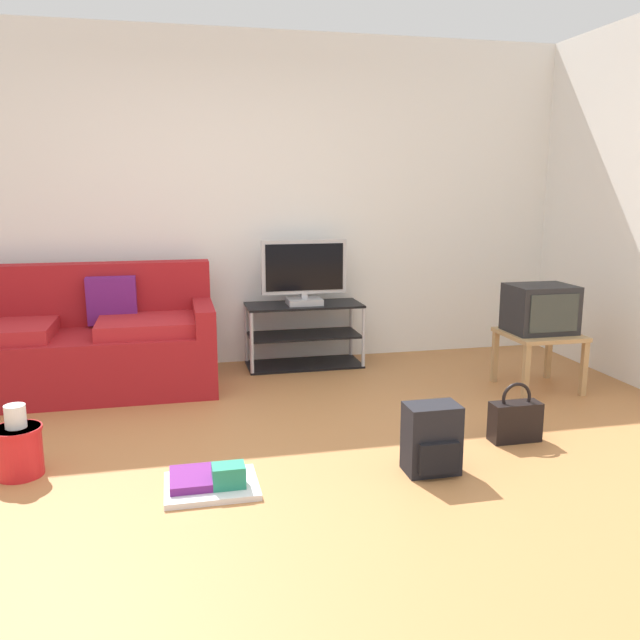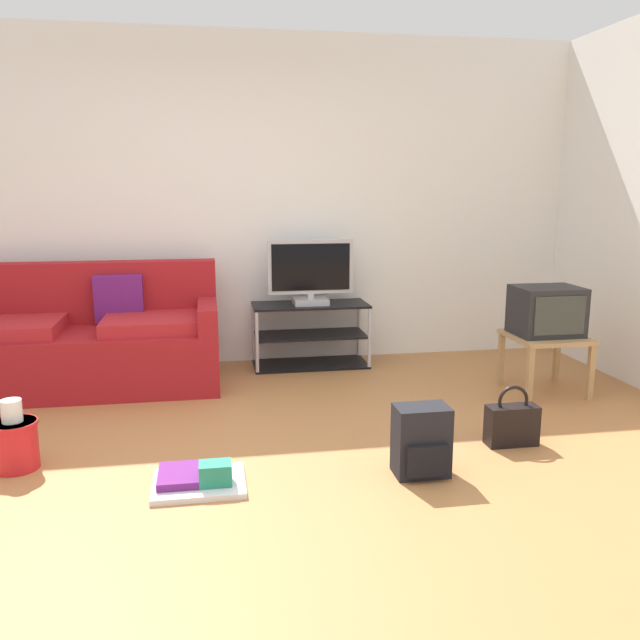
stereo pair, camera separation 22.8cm
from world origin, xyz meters
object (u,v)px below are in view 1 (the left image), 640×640
handbag (515,420)px  side_table (539,341)px  flat_tv (304,273)px  backpack (432,439)px  tv_stand (304,335)px  floor_tray (210,482)px  couch (80,345)px  cleaning_bucket (18,447)px  crt_tv (540,309)px

handbag → side_table: bearing=52.8°
flat_tv → backpack: bearing=-83.9°
tv_stand → floor_tray: tv_stand is taller
couch → handbag: size_ratio=5.42×
flat_tv → backpack: 2.28m
tv_stand → backpack: bearing=-83.9°
cleaning_bucket → floor_tray: cleaning_bucket is taller
crt_tv → flat_tv: bearing=148.1°
backpack → cleaning_bucket: size_ratio=0.96×
couch → backpack: (1.97, -1.91, -0.16)m
flat_tv → cleaning_bucket: size_ratio=1.83×
tv_stand → cleaning_bucket: bearing=-136.5°
side_table → floor_tray: bearing=-155.2°
couch → cleaning_bucket: 1.50m
couch → floor_tray: (0.82, -1.86, -0.30)m
floor_tray → crt_tv: bearing=25.1°
tv_stand → cleaning_bucket: (-1.87, -1.77, -0.11)m
flat_tv → tv_stand: bearing=90.0°
couch → side_table: bearing=-12.3°
side_table → crt_tv: crt_tv is taller
side_table → floor_tray: 2.75m
tv_stand → couch: bearing=-170.5°
flat_tv → handbag: 2.18m
tv_stand → side_table: 1.86m
backpack → handbag: 0.72m
flat_tv → cleaning_bucket: 2.64m
handbag → floor_tray: 1.82m
crt_tv → handbag: 1.23m
side_table → crt_tv: 0.24m
side_table → handbag: side_table is taller
crt_tv → tv_stand: bearing=147.5°
flat_tv → crt_tv: (1.56, -0.97, -0.18)m
flat_tv → handbag: flat_tv is taller
couch → crt_tv: size_ratio=4.24×
backpack → cleaning_bucket: cleaning_bucket is taller
tv_stand → side_table: bearing=-32.9°
couch → crt_tv: 3.38m
flat_tv → crt_tv: bearing=-31.9°
backpack → floor_tray: size_ratio=0.80×
handbag → cleaning_bucket: bearing=177.2°
couch → cleaning_bucket: couch is taller
flat_tv → crt_tv: size_ratio=1.53×
couch → cleaning_bucket: (-0.13, -1.48, -0.18)m
couch → flat_tv: flat_tv is taller
flat_tv → floor_tray: 2.44m
crt_tv → backpack: (-1.33, -1.21, -0.42)m
couch → handbag: 3.08m
backpack → floor_tray: bearing=-158.0°
side_table → floor_tray: side_table is taller
couch → flat_tv: size_ratio=2.77×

